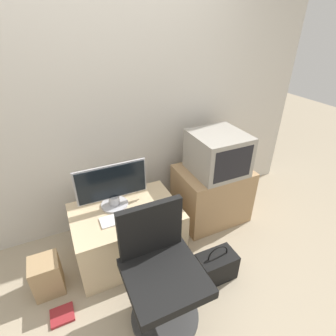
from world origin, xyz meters
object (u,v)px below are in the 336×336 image
object	(u,v)px
keyboard	(121,218)
handbag	(216,266)
mouse	(146,211)
main_monitor	(112,187)
book	(62,315)
crt_tv	(218,153)
office_chair	(161,274)
cardboard_box_lower	(47,276)

from	to	relation	value
keyboard	handbag	size ratio (longest dim) A/B	0.94
mouse	main_monitor	bearing A→B (deg)	136.98
keyboard	book	size ratio (longest dim) A/B	1.99
crt_tv	mouse	bearing A→B (deg)	-166.65
handbag	main_monitor	bearing A→B (deg)	133.75
main_monitor	mouse	xyz separation A→B (m)	(0.22, -0.21, -0.19)
crt_tv	book	size ratio (longest dim) A/B	3.03
crt_tv	book	distance (m)	1.89
mouse	handbag	xyz separation A→B (m)	(0.44, -0.48, -0.39)
crt_tv	handbag	world-z (taller)	crt_tv
keyboard	book	distance (m)	0.83
handbag	mouse	bearing A→B (deg)	132.23
main_monitor	crt_tv	bearing A→B (deg)	-0.51
office_chair	cardboard_box_lower	xyz separation A→B (m)	(-0.76, 0.55, -0.26)
main_monitor	cardboard_box_lower	distance (m)	0.88
main_monitor	office_chair	bearing A→B (deg)	-81.74
mouse	crt_tv	world-z (taller)	crt_tv
book	office_chair	bearing A→B (deg)	-21.12
cardboard_box_lower	handbag	xyz separation A→B (m)	(1.31, -0.47, -0.04)
mouse	book	size ratio (longest dim) A/B	0.32
handbag	keyboard	bearing A→B (deg)	143.35
keyboard	cardboard_box_lower	xyz separation A→B (m)	(-0.65, -0.02, -0.35)
crt_tv	cardboard_box_lower	size ratio (longest dim) A/B	1.58
mouse	crt_tv	size ratio (longest dim) A/B	0.11
keyboard	crt_tv	world-z (taller)	crt_tv
crt_tv	handbag	xyz separation A→B (m)	(-0.40, -0.68, -0.68)
crt_tv	handbag	distance (m)	1.04
handbag	book	distance (m)	1.27
cardboard_box_lower	mouse	bearing A→B (deg)	0.74
crt_tv	handbag	bearing A→B (deg)	-120.42
main_monitor	keyboard	size ratio (longest dim) A/B	1.82
keyboard	mouse	size ratio (longest dim) A/B	6.18
handbag	book	world-z (taller)	handbag
mouse	cardboard_box_lower	xyz separation A→B (m)	(-0.87, -0.01, -0.36)
main_monitor	keyboard	xyz separation A→B (m)	(-0.00, -0.20, -0.19)
mouse	handbag	bearing A→B (deg)	-47.77
keyboard	book	xyz separation A→B (m)	(-0.59, -0.30, -0.50)
book	main_monitor	bearing A→B (deg)	40.35
crt_tv	book	bearing A→B (deg)	-163.37
main_monitor	mouse	bearing A→B (deg)	-43.02
main_monitor	cardboard_box_lower	xyz separation A→B (m)	(-0.65, -0.22, -0.54)
keyboard	crt_tv	distance (m)	1.11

